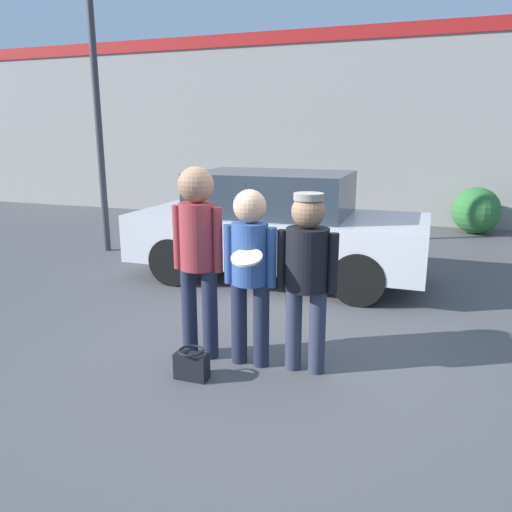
# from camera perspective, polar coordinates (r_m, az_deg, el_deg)

# --- Properties ---
(ground_plane) EXTENTS (56.00, 56.00, 0.00)m
(ground_plane) POSITION_cam_1_polar(r_m,az_deg,el_deg) (5.02, 1.00, -11.23)
(ground_plane) COLOR #4C4C4F
(storefront_building) EXTENTS (24.00, 0.22, 4.48)m
(storefront_building) POSITION_cam_1_polar(r_m,az_deg,el_deg) (12.38, 13.14, 14.23)
(storefront_building) COLOR gray
(storefront_building) RESTS_ON ground
(person_left) EXTENTS (0.50, 0.33, 1.84)m
(person_left) POSITION_cam_1_polar(r_m,az_deg,el_deg) (4.69, -6.69, 1.25)
(person_left) COLOR #1E2338
(person_left) RESTS_ON ground
(person_middle_with_frisbee) EXTENTS (0.50, 0.55, 1.65)m
(person_middle_with_frisbee) POSITION_cam_1_polar(r_m,az_deg,el_deg) (4.52, -0.70, -0.92)
(person_middle_with_frisbee) COLOR #1E2338
(person_middle_with_frisbee) RESTS_ON ground
(person_right) EXTENTS (0.55, 0.38, 1.64)m
(person_right) POSITION_cam_1_polar(r_m,az_deg,el_deg) (4.41, 5.84, -1.25)
(person_right) COLOR #2D3347
(person_right) RESTS_ON ground
(parked_car_near) EXTENTS (4.23, 1.78, 1.58)m
(parked_car_near) POSITION_cam_1_polar(r_m,az_deg,el_deg) (7.34, 2.29, 3.38)
(parked_car_near) COLOR silver
(parked_car_near) RESTS_ON ground
(street_lamp) EXTENTS (1.05, 0.35, 6.42)m
(street_lamp) POSITION_cam_1_polar(r_m,az_deg,el_deg) (9.52, -17.50, 23.76)
(street_lamp) COLOR #38383D
(street_lamp) RESTS_ON ground
(shrub) EXTENTS (1.00, 1.00, 1.00)m
(shrub) POSITION_cam_1_polar(r_m,az_deg,el_deg) (11.77, 23.86, 4.77)
(shrub) COLOR #2D6B33
(shrub) RESTS_ON ground
(handbag) EXTENTS (0.30, 0.23, 0.28)m
(handbag) POSITION_cam_1_polar(r_m,az_deg,el_deg) (4.56, -7.38, -12.22)
(handbag) COLOR black
(handbag) RESTS_ON ground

